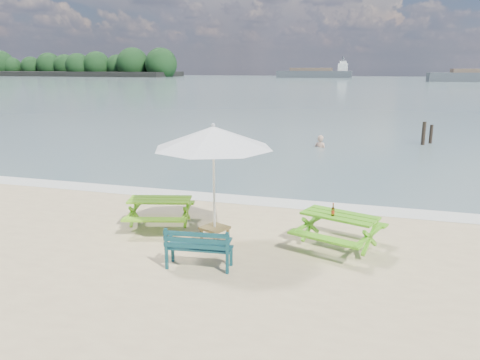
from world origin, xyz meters
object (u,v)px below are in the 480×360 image
(patio_umbrella, at_px, (213,137))
(side_table, at_px, (215,234))
(park_bench, at_px, (199,255))
(swimmer, at_px, (320,153))
(beer_bottle, at_px, (333,212))
(picnic_table_right, at_px, (339,232))
(picnic_table_left, at_px, (160,213))

(patio_umbrella, bearing_deg, side_table, 180.00)
(park_bench, height_order, swimmer, park_bench)
(side_table, bearing_deg, beer_bottle, 6.11)
(beer_bottle, relative_size, swimmer, 0.16)
(picnic_table_right, height_order, side_table, picnic_table_right)
(picnic_table_right, bearing_deg, patio_umbrella, -171.47)
(picnic_table_left, distance_m, patio_umbrella, 2.60)
(picnic_table_left, height_order, park_bench, park_bench)
(side_table, distance_m, patio_umbrella, 2.15)
(patio_umbrella, distance_m, swimmer, 13.28)
(swimmer, bearing_deg, patio_umbrella, -93.32)
(picnic_table_right, bearing_deg, swimmer, 98.62)
(park_bench, height_order, side_table, park_bench)
(patio_umbrella, bearing_deg, swimmer, 86.68)
(picnic_table_right, bearing_deg, picnic_table_left, 177.99)
(beer_bottle, bearing_deg, picnic_table_left, 176.13)
(picnic_table_left, relative_size, park_bench, 1.48)
(park_bench, distance_m, beer_bottle, 2.94)
(picnic_table_left, distance_m, park_bench, 2.61)
(patio_umbrella, bearing_deg, park_bench, -82.88)
(picnic_table_right, bearing_deg, side_table, -171.47)
(side_table, height_order, beer_bottle, beer_bottle)
(picnic_table_left, distance_m, side_table, 1.68)
(park_bench, bearing_deg, beer_bottle, 35.10)
(park_bench, bearing_deg, patio_umbrella, 97.12)
(beer_bottle, xyz_separation_m, swimmer, (-1.77, 12.73, -1.11))
(patio_umbrella, height_order, beer_bottle, patio_umbrella)
(picnic_table_right, relative_size, park_bench, 1.63)
(picnic_table_right, height_order, beer_bottle, beer_bottle)
(beer_bottle, distance_m, swimmer, 12.90)
(park_bench, xyz_separation_m, patio_umbrella, (-0.17, 1.38, 2.08))
(beer_bottle, bearing_deg, park_bench, -144.90)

